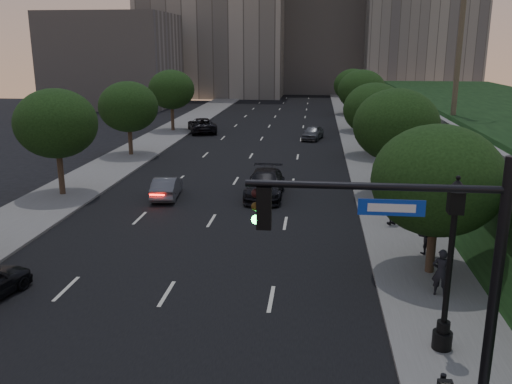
# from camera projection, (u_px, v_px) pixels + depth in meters

# --- Properties ---
(ground) EXTENTS (160.00, 160.00, 0.00)m
(ground) POSITION_uv_depth(u_px,v_px,m) (121.00, 370.00, 15.82)
(ground) COLOR black
(ground) RESTS_ON ground
(road_surface) EXTENTS (16.00, 140.00, 0.02)m
(road_surface) POSITION_uv_depth(u_px,v_px,m) (248.00, 161.00, 44.61)
(road_surface) COLOR black
(road_surface) RESTS_ON ground
(sidewalk_right) EXTENTS (4.50, 140.00, 0.15)m
(sidewalk_right) POSITION_uv_depth(u_px,v_px,m) (375.00, 163.00, 43.49)
(sidewalk_right) COLOR slate
(sidewalk_right) RESTS_ON ground
(sidewalk_left) EXTENTS (4.50, 140.00, 0.15)m
(sidewalk_left) POSITION_uv_depth(u_px,v_px,m) (128.00, 157.00, 45.68)
(sidewalk_left) COLOR slate
(sidewalk_left) RESTS_ON ground
(parapet_wall) EXTENTS (0.35, 90.00, 0.70)m
(parapet_wall) POSITION_uv_depth(u_px,v_px,m) (425.00, 113.00, 40.12)
(parapet_wall) COLOR slate
(parapet_wall) RESTS_ON embankment
(office_block_left) EXTENTS (26.00, 20.00, 32.00)m
(office_block_left) POSITION_uv_depth(u_px,v_px,m) (215.00, 8.00, 101.43)
(office_block_left) COLOR gray
(office_block_left) RESTS_ON ground
(office_block_mid) EXTENTS (22.00, 18.00, 26.00)m
(office_block_mid) POSITION_uv_depth(u_px,v_px,m) (321.00, 26.00, 109.67)
(office_block_mid) COLOR #9B968E
(office_block_mid) RESTS_ON ground
(office_block_filler) EXTENTS (18.00, 16.00, 14.00)m
(office_block_filler) POSITION_uv_depth(u_px,v_px,m) (114.00, 60.00, 83.94)
(office_block_filler) COLOR #9B968E
(office_block_filler) RESTS_ON ground
(tree_right_a) EXTENTS (5.20, 5.20, 6.24)m
(tree_right_a) POSITION_uv_depth(u_px,v_px,m) (437.00, 180.00, 21.35)
(tree_right_a) COLOR #38281C
(tree_right_a) RESTS_ON ground
(tree_right_b) EXTENTS (5.20, 5.20, 6.74)m
(tree_right_b) POSITION_uv_depth(u_px,v_px,m) (396.00, 125.00, 32.74)
(tree_right_b) COLOR #38281C
(tree_right_b) RESTS_ON ground
(tree_right_c) EXTENTS (5.20, 5.20, 6.24)m
(tree_right_c) POSITION_uv_depth(u_px,v_px,m) (374.00, 109.00, 45.34)
(tree_right_c) COLOR #38281C
(tree_right_c) RESTS_ON ground
(tree_right_d) EXTENTS (5.20, 5.20, 6.74)m
(tree_right_d) POSITION_uv_depth(u_px,v_px,m) (362.00, 90.00, 58.65)
(tree_right_d) COLOR #38281C
(tree_right_d) RESTS_ON ground
(tree_right_e) EXTENTS (5.20, 5.20, 6.24)m
(tree_right_e) POSITION_uv_depth(u_px,v_px,m) (353.00, 85.00, 73.17)
(tree_right_e) COLOR #38281C
(tree_right_e) RESTS_ON ground
(tree_left_b) EXTENTS (5.00, 5.00, 6.71)m
(tree_left_b) POSITION_uv_depth(u_px,v_px,m) (56.00, 124.00, 33.00)
(tree_left_b) COLOR #38281C
(tree_left_b) RESTS_ON ground
(tree_left_c) EXTENTS (5.00, 5.00, 6.34)m
(tree_left_c) POSITION_uv_depth(u_px,v_px,m) (128.00, 107.00, 45.57)
(tree_left_c) COLOR #38281C
(tree_left_c) RESTS_ON ground
(tree_left_d) EXTENTS (5.00, 5.00, 6.71)m
(tree_left_d) POSITION_uv_depth(u_px,v_px,m) (171.00, 90.00, 58.91)
(tree_left_d) COLOR #38281C
(tree_left_d) RESTS_ON ground
(traffic_signal_mast) EXTENTS (5.68, 0.56, 7.00)m
(traffic_signal_mast) POSITION_uv_depth(u_px,v_px,m) (441.00, 305.00, 11.84)
(traffic_signal_mast) COLOR black
(traffic_signal_mast) RESTS_ON ground
(street_lamp) EXTENTS (0.64, 0.64, 5.62)m
(street_lamp) POSITION_uv_depth(u_px,v_px,m) (449.00, 273.00, 16.03)
(street_lamp) COLOR black
(street_lamp) RESTS_ON ground
(sedan_mid_left) EXTENTS (1.84, 4.22, 1.35)m
(sedan_mid_left) POSITION_uv_depth(u_px,v_px,m) (167.00, 187.00, 33.61)
(sedan_mid_left) COLOR #525359
(sedan_mid_left) RESTS_ON ground
(sedan_far_left) EXTENTS (4.39, 6.29, 1.60)m
(sedan_far_left) POSITION_uv_depth(u_px,v_px,m) (202.00, 125.00, 59.14)
(sedan_far_left) COLOR black
(sedan_far_left) RESTS_ON ground
(sedan_near_right) EXTENTS (2.31, 5.62, 1.63)m
(sedan_near_right) POSITION_uv_depth(u_px,v_px,m) (265.00, 184.00, 33.78)
(sedan_near_right) COLOR black
(sedan_near_right) RESTS_ON ground
(sedan_far_right) EXTENTS (2.50, 4.43, 1.42)m
(sedan_far_right) POSITION_uv_depth(u_px,v_px,m) (313.00, 133.00, 54.63)
(sedan_far_right) COLOR #515458
(sedan_far_right) RESTS_ON ground
(pedestrian_a) EXTENTS (0.76, 0.61, 1.81)m
(pedestrian_a) POSITION_uv_depth(u_px,v_px,m) (441.00, 272.00, 20.00)
(pedestrian_a) COLOR black
(pedestrian_a) RESTS_ON sidewalk_right
(pedestrian_b) EXTENTS (0.80, 0.64, 1.61)m
(pedestrian_b) POSITION_uv_depth(u_px,v_px,m) (427.00, 237.00, 24.06)
(pedestrian_b) COLOR black
(pedestrian_b) RESTS_ON sidewalk_right
(pedestrian_c) EXTENTS (1.16, 0.87, 1.83)m
(pedestrian_c) POSITION_uv_depth(u_px,v_px,m) (393.00, 208.00, 27.98)
(pedestrian_c) COLOR black
(pedestrian_c) RESTS_ON sidewalk_right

